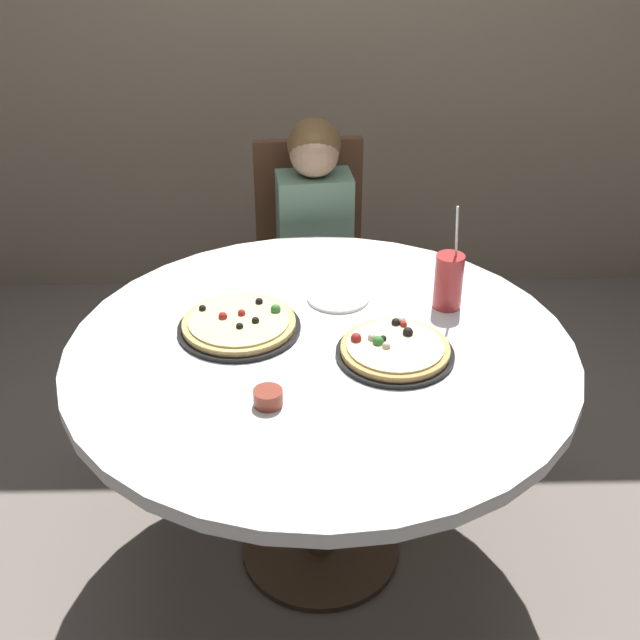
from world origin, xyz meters
The scene contains 9 objects.
ground_plane centered at (0.00, 0.00, 0.00)m, with size 8.00×8.00×0.00m, color slate.
dining_table centered at (0.00, 0.00, 0.66)m, with size 1.34×1.34×0.75m.
chair_wooden centered at (-0.01, 0.97, 0.53)m, with size 0.44×0.44×0.95m.
diner_child centered at (0.01, 0.79, 0.48)m, with size 0.29×0.42×1.08m.
pizza_veggie centered at (-0.22, 0.09, 0.77)m, with size 0.33×0.33×0.05m.
pizza_cheese centered at (0.19, -0.05, 0.77)m, with size 0.31×0.31×0.05m.
soda_cup centered at (0.36, 0.20, 0.83)m, with size 0.08×0.08×0.31m.
sauce_bowl centered at (-0.13, -0.25, 0.77)m, with size 0.07×0.07×0.04m, color brown.
plate_small centered at (0.06, 0.25, 0.76)m, with size 0.18×0.18×0.01m, color white.
Camera 1 is at (-0.05, -1.81, 1.92)m, focal length 46.33 mm.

